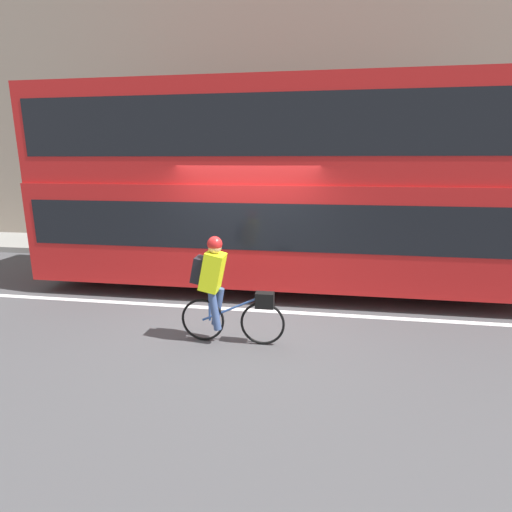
{
  "coord_description": "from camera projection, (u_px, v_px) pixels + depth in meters",
  "views": [
    {
      "loc": [
        1.25,
        -6.3,
        2.59
      ],
      "look_at": [
        0.21,
        0.21,
        1.0
      ],
      "focal_mm": 28.0,
      "sensor_mm": 36.0,
      "label": 1
    }
  ],
  "objects": [
    {
      "name": "ground_plane",
      "position": [
        242.0,
        315.0,
        6.84
      ],
      "size": [
        80.0,
        80.0,
        0.0
      ],
      "primitive_type": "plane",
      "color": "#424244"
    },
    {
      "name": "road_center_line",
      "position": [
        244.0,
        310.0,
        7.08
      ],
      "size": [
        50.0,
        0.14,
        0.01
      ],
      "primitive_type": "cube",
      "color": "silver",
      "rests_on": "ground_plane"
    },
    {
      "name": "sidewalk_curb",
      "position": [
        273.0,
        251.0,
        11.34
      ],
      "size": [
        60.0,
        2.18,
        0.16
      ],
      "color": "gray",
      "rests_on": "ground_plane"
    },
    {
      "name": "building_facade",
      "position": [
        280.0,
        90.0,
        11.48
      ],
      "size": [
        60.0,
        0.3,
        9.1
      ],
      "color": "gray",
      "rests_on": "ground_plane"
    },
    {
      "name": "bus",
      "position": [
        281.0,
        181.0,
        7.94
      ],
      "size": [
        9.56,
        2.59,
        3.96
      ],
      "color": "black",
      "rests_on": "ground_plane"
    },
    {
      "name": "cyclist_on_bike",
      "position": [
        220.0,
        286.0,
        5.65
      ],
      "size": [
        1.52,
        0.32,
        1.57
      ],
      "color": "black",
      "rests_on": "ground_plane"
    }
  ]
}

